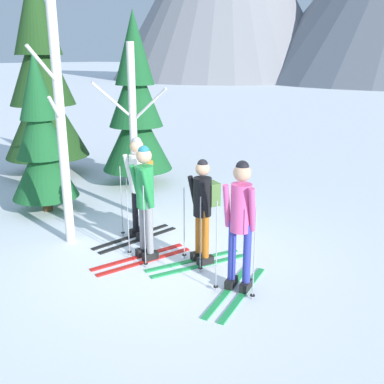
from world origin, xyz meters
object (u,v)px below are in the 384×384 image
(pine_tree_mid, at_px, (42,84))
(pine_tree_far, at_px, (41,141))
(skier_in_green, at_px, (145,197))
(birch_tree_tall, at_px, (61,127))
(birch_tree_slender, at_px, (133,130))
(pine_tree_near, at_px, (136,108))
(skier_in_pink, at_px, (240,220))
(skier_in_black, at_px, (203,206))
(skier_in_white, at_px, (138,181))

(pine_tree_mid, height_order, pine_tree_far, pine_tree_mid)
(skier_in_green, relative_size, birch_tree_tall, 0.46)
(skier_in_green, height_order, pine_tree_far, pine_tree_far)
(birch_tree_slender, bearing_deg, pine_tree_near, 128.35)
(pine_tree_mid, xyz_separation_m, birch_tree_tall, (4.13, -3.03, -0.43))
(skier_in_green, relative_size, pine_tree_near, 0.44)
(skier_in_green, xyz_separation_m, skier_in_pink, (1.72, -0.09, -0.00))
(skier_in_black, xyz_separation_m, birch_tree_slender, (-2.39, 1.22, 0.81))
(birch_tree_slender, bearing_deg, skier_in_pink, -27.39)
(skier_in_white, bearing_deg, birch_tree_slender, 132.89)
(birch_tree_tall, bearing_deg, pine_tree_far, 151.73)
(pine_tree_mid, distance_m, birch_tree_slender, 4.39)
(pine_tree_mid, bearing_deg, skier_in_black, -20.63)
(skier_in_white, bearing_deg, skier_in_pink, -17.20)
(skier_in_black, bearing_deg, birch_tree_slender, 152.86)
(skier_in_green, bearing_deg, birch_tree_slender, 134.02)
(skier_in_white, relative_size, pine_tree_far, 0.56)
(pine_tree_far, distance_m, birch_tree_tall, 1.97)
(skier_in_pink, bearing_deg, skier_in_green, 176.89)
(skier_in_black, relative_size, pine_tree_far, 0.51)
(pine_tree_far, xyz_separation_m, birch_tree_slender, (1.70, 0.89, 0.25))
(pine_tree_near, bearing_deg, skier_in_green, -48.85)
(skier_in_green, bearing_deg, pine_tree_far, 167.64)
(skier_in_white, distance_m, skier_in_black, 1.53)
(skier_in_black, height_order, birch_tree_slender, birch_tree_slender)
(birch_tree_slender, bearing_deg, pine_tree_far, -152.46)
(birch_tree_tall, bearing_deg, skier_in_green, 6.82)
(pine_tree_near, bearing_deg, skier_in_black, -38.37)
(skier_in_pink, relative_size, pine_tree_near, 0.44)
(skier_in_green, height_order, pine_tree_near, pine_tree_near)
(pine_tree_mid, bearing_deg, skier_in_pink, -21.55)
(skier_in_pink, xyz_separation_m, pine_tree_far, (-4.97, 0.81, 0.46))
(skier_in_pink, bearing_deg, pine_tree_mid, 158.45)
(birch_tree_slender, bearing_deg, skier_in_white, -47.11)
(skier_in_white, distance_m, skier_in_green, 0.92)
(skier_in_white, xyz_separation_m, pine_tree_near, (-2.30, 2.74, 0.88))
(skier_in_pink, bearing_deg, skier_in_white, 162.80)
(skier_in_white, distance_m, pine_tree_mid, 5.68)
(skier_in_black, xyz_separation_m, birch_tree_tall, (-2.42, -0.56, 1.09))
(skier_in_white, xyz_separation_m, skier_in_black, (1.50, -0.27, -0.11))
(skier_in_black, bearing_deg, birch_tree_tall, -166.89)
(skier_in_white, distance_m, birch_tree_tall, 1.58)
(pine_tree_mid, height_order, birch_tree_slender, pine_tree_mid)
(pine_tree_near, xyz_separation_m, birch_tree_tall, (1.38, -3.57, 0.11))
(skier_in_green, height_order, birch_tree_tall, birch_tree_tall)
(pine_tree_far, bearing_deg, pine_tree_mid, 139.07)
(skier_in_black, height_order, pine_tree_mid, pine_tree_mid)
(skier_in_white, distance_m, pine_tree_far, 2.63)
(birch_tree_slender, bearing_deg, skier_in_black, -27.14)
(pine_tree_mid, relative_size, pine_tree_far, 1.64)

